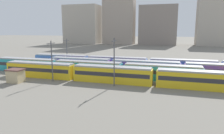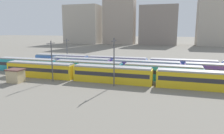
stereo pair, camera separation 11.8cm
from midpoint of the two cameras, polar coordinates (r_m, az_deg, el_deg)
The scene contains 13 objects.
ground_plane at distance 59.77m, azimuth -12.29°, elevation -1.27°, with size 600.00×600.00×0.00m, color slate.
train_track_0 at distance 45.01m, azimuth 23.79°, elevation -3.30°, with size 93.60×3.06×3.75m.
train_track_1 at distance 53.89m, azimuth -6.73°, elevation -0.31°, with size 55.80×3.06×3.75m.
train_track_2 at distance 55.18m, azimuth 9.18°, elevation -0.12°, with size 55.80×3.06×3.75m.
train_track_3 at distance 60.24m, azimuth 10.04°, elevation 0.74°, with size 74.70×3.06×3.75m.
catenary_pole_0 at distance 48.73m, azimuth -16.50°, elevation 2.15°, with size 0.24×3.20×9.39m.
catenary_pole_1 at distance 70.94m, azimuth -12.51°, elevation 4.56°, with size 0.24×3.20×8.78m.
catenary_pole_2 at distance 42.48m, azimuth 0.52°, elevation 1.98°, with size 0.24×3.20×10.20m.
signal_hut at distance 51.50m, azimuth -25.33°, elevation -2.17°, with size 3.60×3.00×3.04m.
distant_building_0 at distance 180.25m, azimuth -7.95°, elevation 11.61°, with size 29.01×21.24×31.54m, color #B2A899.
distant_building_1 at distance 170.46m, azimuth 1.98°, elevation 15.58°, with size 24.99×12.37×54.14m, color #A89989.
distant_building_2 at distance 164.81m, azimuth 12.68°, elevation 11.28°, with size 28.29×14.89×29.85m, color gray.
distant_building_3 at distance 166.84m, azimuth 26.61°, elevation 11.17°, with size 23.61×14.86×34.15m, color #B2A899.
Camera 1 is at (28.29, -43.47, 11.93)m, focal length 32.79 mm.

